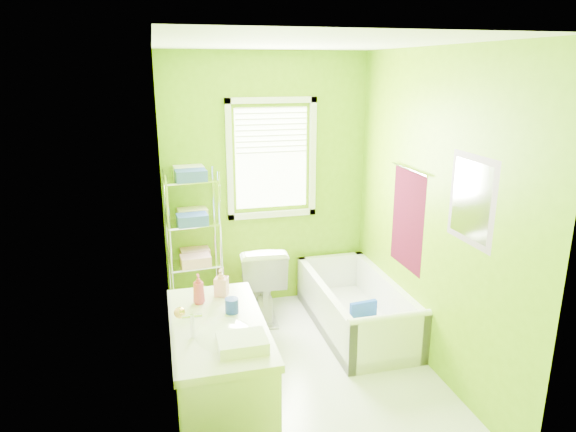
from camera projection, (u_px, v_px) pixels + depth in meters
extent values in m
plane|color=silver|center=(305.00, 372.00, 4.27)|extent=(2.90, 2.90, 0.00)
cube|color=#699C07|center=(267.00, 183.00, 5.26)|extent=(2.10, 0.04, 2.60)
cube|color=#699C07|center=(388.00, 305.00, 2.56)|extent=(2.10, 0.04, 2.60)
cube|color=#699C07|center=(165.00, 233.00, 3.66)|extent=(0.04, 2.90, 2.60)
cube|color=#699C07|center=(431.00, 213.00, 4.16)|extent=(0.04, 2.90, 2.60)
cube|color=white|center=(308.00, 43.00, 3.54)|extent=(2.10, 2.90, 0.04)
cube|color=white|center=(271.00, 159.00, 5.19)|extent=(0.74, 0.01, 1.01)
cube|color=white|center=(272.00, 214.00, 5.33)|extent=(0.92, 0.05, 0.06)
cube|color=white|center=(271.00, 100.00, 5.01)|extent=(0.92, 0.05, 0.06)
cube|color=white|center=(229.00, 161.00, 5.07)|extent=(0.06, 0.05, 1.22)
cube|color=white|center=(313.00, 157.00, 5.27)|extent=(0.06, 0.05, 1.22)
cube|color=white|center=(272.00, 130.00, 5.08)|extent=(0.72, 0.02, 0.50)
cube|color=white|center=(176.00, 340.00, 2.81)|extent=(0.02, 0.80, 2.00)
sphere|color=gold|center=(180.00, 313.00, 3.13)|extent=(0.07, 0.07, 0.07)
cube|color=#47081A|center=(408.00, 219.00, 4.52)|extent=(0.02, 0.58, 0.90)
cylinder|color=silver|center=(409.00, 169.00, 4.39)|extent=(0.02, 0.62, 0.02)
cube|color=#CC5972|center=(472.00, 200.00, 3.57)|extent=(0.02, 0.54, 0.64)
cube|color=white|center=(471.00, 200.00, 3.57)|extent=(0.01, 0.44, 0.54)
cube|color=white|center=(355.00, 322.00, 5.00)|extent=(0.73, 1.56, 0.10)
cube|color=white|center=(323.00, 309.00, 4.87)|extent=(0.07, 1.56, 0.47)
cube|color=white|center=(387.00, 301.00, 5.02)|extent=(0.07, 1.56, 0.47)
cube|color=white|center=(389.00, 344.00, 4.25)|extent=(0.73, 0.07, 0.47)
cube|color=white|center=(330.00, 276.00, 5.64)|extent=(0.73, 0.07, 0.47)
cylinder|color=white|center=(390.00, 318.00, 4.19)|extent=(0.73, 0.07, 0.07)
cylinder|color=blue|center=(370.00, 333.00, 4.63)|extent=(0.37, 0.37, 0.07)
cylinder|color=gold|center=(371.00, 327.00, 4.61)|extent=(0.35, 0.35, 0.05)
cube|color=blue|center=(363.00, 314.00, 4.72)|extent=(0.27, 0.07, 0.24)
imported|color=white|center=(261.00, 279.00, 5.13)|extent=(0.50, 0.81, 0.80)
cube|color=silver|center=(220.00, 385.00, 3.40)|extent=(0.57, 1.14, 0.83)
cube|color=silver|center=(218.00, 326.00, 3.28)|extent=(0.60, 1.17, 0.05)
ellipsoid|color=white|center=(224.00, 338.00, 3.14)|extent=(0.39, 0.51, 0.14)
cylinder|color=silver|center=(193.00, 327.00, 3.07)|extent=(0.03, 0.03, 0.16)
cylinder|color=silver|center=(192.00, 317.00, 3.05)|extent=(0.12, 0.02, 0.02)
imported|color=#CC3C5E|center=(199.00, 289.00, 3.51)|extent=(0.09, 0.09, 0.21)
imported|color=pink|center=(221.00, 282.00, 3.63)|extent=(0.12, 0.12, 0.20)
cylinder|color=#173098|center=(232.00, 306.00, 3.39)|extent=(0.09, 0.09, 0.10)
cube|color=white|center=(242.00, 343.00, 2.96)|extent=(0.28, 0.22, 0.07)
cylinder|color=silver|center=(171.00, 254.00, 4.82)|extent=(0.02, 0.02, 1.51)
cylinder|color=silver|center=(167.00, 244.00, 5.08)|extent=(0.02, 0.02, 1.51)
cylinder|color=silver|center=(221.00, 248.00, 4.97)|extent=(0.02, 0.02, 1.51)
cylinder|color=silver|center=(215.00, 239.00, 5.23)|extent=(0.02, 0.02, 1.51)
cube|color=silver|center=(197.00, 303.00, 5.20)|extent=(0.52, 0.35, 0.02)
cube|color=silver|center=(195.00, 264.00, 5.08)|extent=(0.52, 0.35, 0.02)
cube|color=silver|center=(193.00, 223.00, 4.96)|extent=(0.52, 0.35, 0.02)
cube|color=silver|center=(190.00, 180.00, 4.84)|extent=(0.52, 0.35, 0.02)
cube|color=#2E4FA7|center=(191.00, 176.00, 4.73)|extent=(0.30, 0.21, 0.10)
cube|color=white|center=(189.00, 171.00, 4.93)|extent=(0.30, 0.21, 0.10)
cube|color=#2E4FA7|center=(192.00, 220.00, 4.85)|extent=(0.30, 0.21, 0.10)
cube|color=#D7D283|center=(192.00, 214.00, 5.05)|extent=(0.30, 0.21, 0.10)
cube|color=#EBA0BA|center=(196.00, 261.00, 4.99)|extent=(0.30, 0.21, 0.10)
cube|color=#EBA0BA|center=(195.00, 254.00, 5.18)|extent=(0.30, 0.21, 0.10)
cube|color=#EBA0BA|center=(221.00, 285.00, 5.23)|extent=(0.04, 0.27, 0.47)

